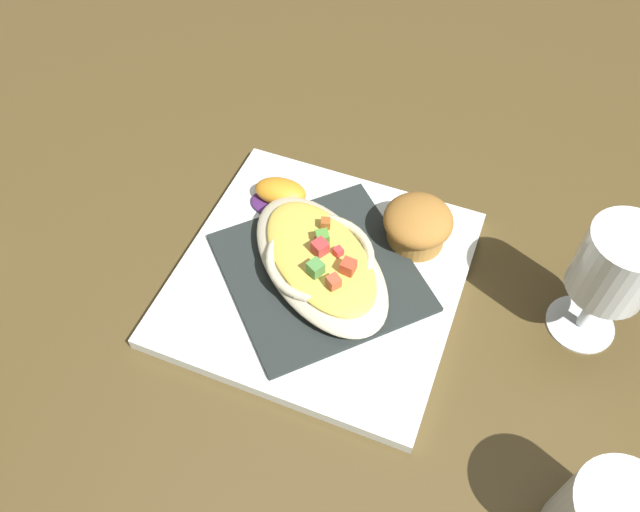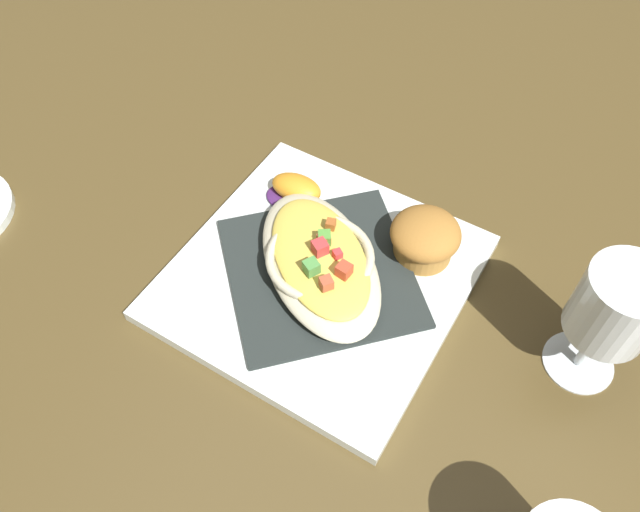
# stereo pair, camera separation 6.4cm
# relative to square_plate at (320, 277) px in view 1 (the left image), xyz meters

# --- Properties ---
(ground_plane) EXTENTS (2.60, 2.60, 0.00)m
(ground_plane) POSITION_rel_square_plate_xyz_m (0.00, 0.00, -0.01)
(ground_plane) COLOR brown
(square_plate) EXTENTS (0.34, 0.34, 0.01)m
(square_plate) POSITION_rel_square_plate_xyz_m (0.00, 0.00, 0.00)
(square_plate) COLOR white
(square_plate) RESTS_ON ground_plane
(folded_napkin) EXTENTS (0.26, 0.26, 0.01)m
(folded_napkin) POSITION_rel_square_plate_xyz_m (0.00, 0.00, 0.01)
(folded_napkin) COLOR #262C2B
(folded_napkin) RESTS_ON square_plate
(gratin_dish) EXTENTS (0.22, 0.21, 0.05)m
(gratin_dish) POSITION_rel_square_plate_xyz_m (0.00, 0.00, 0.03)
(gratin_dish) COLOR beige
(gratin_dish) RESTS_ON folded_napkin
(muffin) EXTENTS (0.07, 0.07, 0.05)m
(muffin) POSITION_rel_square_plate_xyz_m (-0.06, 0.09, 0.03)
(muffin) COLOR #A87533
(muffin) RESTS_ON square_plate
(orange_garnish) EXTENTS (0.05, 0.07, 0.03)m
(orange_garnish) POSITION_rel_square_plate_xyz_m (-0.09, -0.06, 0.02)
(orange_garnish) COLOR #48215E
(orange_garnish) RESTS_ON square_plate
(stemmed_glass) EXTENTS (0.07, 0.07, 0.14)m
(stemmed_glass) POSITION_rel_square_plate_xyz_m (0.01, 0.27, 0.09)
(stemmed_glass) COLOR white
(stemmed_glass) RESTS_ON ground_plane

